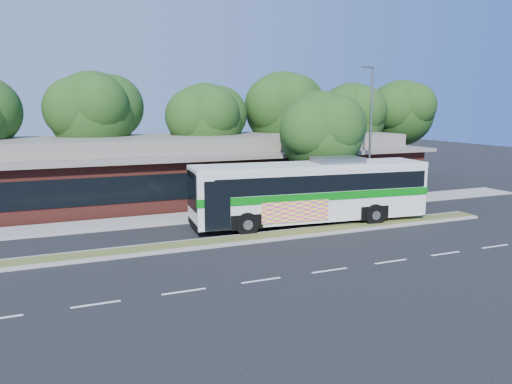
# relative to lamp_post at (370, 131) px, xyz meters

# --- Properties ---
(ground) EXTENTS (120.00, 120.00, 0.00)m
(ground) POSITION_rel_lamp_post_xyz_m (-9.56, -6.00, -4.90)
(ground) COLOR black
(ground) RESTS_ON ground
(median_strip) EXTENTS (26.00, 1.10, 0.15)m
(median_strip) POSITION_rel_lamp_post_xyz_m (-9.56, -5.40, -4.83)
(median_strip) COLOR #424D20
(median_strip) RESTS_ON ground
(sidewalk) EXTENTS (44.00, 2.60, 0.12)m
(sidewalk) POSITION_rel_lamp_post_xyz_m (-9.56, 0.40, -4.84)
(sidewalk) COLOR gray
(sidewalk) RESTS_ON ground
(plaza_building) EXTENTS (33.20, 11.20, 4.45)m
(plaza_building) POSITION_rel_lamp_post_xyz_m (-9.56, 6.99, -2.77)
(plaza_building) COLOR maroon
(plaza_building) RESTS_ON ground
(lamp_post) EXTENTS (0.93, 0.18, 9.07)m
(lamp_post) POSITION_rel_lamp_post_xyz_m (0.00, 0.00, 0.00)
(lamp_post) COLOR slate
(lamp_post) RESTS_ON ground
(tree_bg_b) EXTENTS (6.69, 6.00, 9.00)m
(tree_bg_b) POSITION_rel_lamp_post_xyz_m (-16.13, 10.14, 1.24)
(tree_bg_b) COLOR black
(tree_bg_b) RESTS_ON ground
(tree_bg_c) EXTENTS (6.24, 5.60, 8.26)m
(tree_bg_c) POSITION_rel_lamp_post_xyz_m (-8.16, 9.13, 0.69)
(tree_bg_c) COLOR black
(tree_bg_c) RESTS_ON ground
(tree_bg_d) EXTENTS (6.91, 6.20, 9.37)m
(tree_bg_d) POSITION_rel_lamp_post_xyz_m (-1.12, 10.15, 1.52)
(tree_bg_d) COLOR black
(tree_bg_d) RESTS_ON ground
(tree_bg_e) EXTENTS (6.47, 5.80, 8.50)m
(tree_bg_e) POSITION_rel_lamp_post_xyz_m (4.85, 9.14, 0.84)
(tree_bg_e) COLOR black
(tree_bg_e) RESTS_ON ground
(tree_bg_f) EXTENTS (6.69, 6.00, 8.92)m
(tree_bg_f) POSITION_rel_lamp_post_xyz_m (10.87, 10.14, 1.16)
(tree_bg_f) COLOR black
(tree_bg_f) RESTS_ON ground
(transit_bus) EXTENTS (13.45, 4.04, 3.72)m
(transit_bus) POSITION_rel_lamp_post_xyz_m (-6.36, -3.61, -2.83)
(transit_bus) COLOR silver
(transit_bus) RESTS_ON ground
(sidewalk_tree) EXTENTS (5.95, 5.34, 7.50)m
(sidewalk_tree) POSITION_rel_lamp_post_xyz_m (-3.18, 0.33, 0.05)
(sidewalk_tree) COLOR black
(sidewalk_tree) RESTS_ON ground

